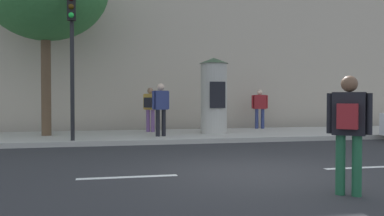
% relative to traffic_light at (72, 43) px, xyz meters
% --- Properties ---
extents(ground_plane, '(80.00, 80.00, 0.00)m').
position_rel_traffic_light_xyz_m(ground_plane, '(3.60, -5.24, -3.00)').
color(ground_plane, '#2B2B2D').
extents(sidewalk_curb, '(36.00, 4.00, 0.15)m').
position_rel_traffic_light_xyz_m(sidewalk_curb, '(3.60, 1.76, -2.92)').
color(sidewalk_curb, '#B2ADA3').
rests_on(sidewalk_curb, ground_plane).
extents(lane_markings, '(25.80, 0.16, 0.01)m').
position_rel_traffic_light_xyz_m(lane_markings, '(3.60, -5.24, -2.99)').
color(lane_markings, silver).
rests_on(lane_markings, ground_plane).
extents(building_backdrop, '(36.00, 5.00, 11.01)m').
position_rel_traffic_light_xyz_m(building_backdrop, '(3.60, 6.76, 2.51)').
color(building_backdrop, '#B7A893').
rests_on(building_backdrop, ground_plane).
extents(traffic_light, '(0.24, 0.45, 4.22)m').
position_rel_traffic_light_xyz_m(traffic_light, '(0.00, 0.00, 0.00)').
color(traffic_light, black).
rests_on(traffic_light, sidewalk_curb).
extents(poster_column, '(1.01, 1.01, 2.64)m').
position_rel_traffic_light_xyz_m(poster_column, '(4.70, 1.58, -1.51)').
color(poster_column, '#B2ADA3').
rests_on(poster_column, sidewalk_curb).
extents(pedestrian_tallest, '(0.53, 0.53, 1.75)m').
position_rel_traffic_light_xyz_m(pedestrian_tallest, '(4.24, -7.40, -1.94)').
color(pedestrian_tallest, '#1E5938').
rests_on(pedestrian_tallest, ground_plane).
extents(pedestrian_with_bag, '(0.65, 0.32, 1.56)m').
position_rel_traffic_light_xyz_m(pedestrian_with_bag, '(7.09, 3.32, -1.93)').
color(pedestrian_with_bag, navy).
rests_on(pedestrian_with_bag, sidewalk_curb).
extents(pedestrian_in_dark_shirt, '(0.50, 0.50, 1.61)m').
position_rel_traffic_light_xyz_m(pedestrian_in_dark_shirt, '(2.60, 2.68, -1.90)').
color(pedestrian_in_dark_shirt, '#724C84').
rests_on(pedestrian_in_dark_shirt, sidewalk_curb).
extents(pedestrian_in_red_top, '(0.58, 0.35, 1.71)m').
position_rel_traffic_light_xyz_m(pedestrian_in_red_top, '(2.72, 0.88, -1.84)').
color(pedestrian_in_red_top, black).
rests_on(pedestrian_in_red_top, sidewalk_curb).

